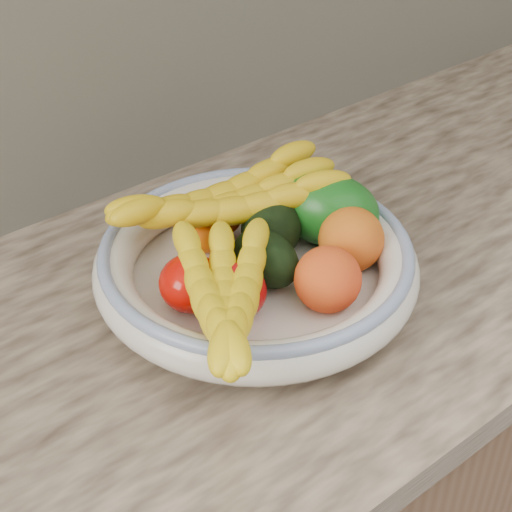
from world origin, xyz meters
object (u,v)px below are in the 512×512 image
at_px(green_mango, 328,209).
at_px(fruit_bowl, 256,264).
at_px(banana_bunch_front, 225,305).
at_px(banana_bunch_back, 226,207).

bearing_deg(green_mango, fruit_bowl, 152.45).
distance_m(fruit_bowl, green_mango, 0.12).
bearing_deg(banana_bunch_front, banana_bunch_back, -2.68).
xyz_separation_m(fruit_bowl, banana_bunch_front, (-0.10, -0.07, 0.03)).
bearing_deg(banana_bunch_back, banana_bunch_front, -114.06).
distance_m(fruit_bowl, banana_bunch_front, 0.13).
distance_m(green_mango, banana_bunch_back, 0.13).
height_order(fruit_bowl, banana_bunch_back, banana_bunch_back).
height_order(green_mango, banana_bunch_back, same).
relative_size(fruit_bowl, banana_bunch_front, 1.32).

